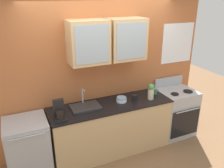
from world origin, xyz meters
TOP-DOWN VIEW (x-y plane):
  - ground_plane at (0.00, 0.00)m, footprint 10.00×10.00m
  - back_wall_unit at (0.01, 0.31)m, footprint 3.78×0.49m
  - counter at (0.00, 0.00)m, footprint 2.05×0.64m
  - stove_range at (1.35, -0.00)m, footprint 0.67×0.65m
  - sink_faucet at (-0.42, 0.05)m, footprint 0.46×0.33m
  - bowl_stack at (0.20, 0.02)m, footprint 0.17×0.17m
  - vase at (0.70, -0.09)m, footprint 0.11×0.11m
  - cup_near_sink at (0.90, 0.06)m, footprint 0.10×0.07m
  - cup_near_bowls at (0.43, -0.02)m, footprint 0.11×0.07m
  - dishwasher at (-1.35, -0.00)m, footprint 0.61×0.62m
  - coffee_maker at (-0.87, -0.13)m, footprint 0.17×0.20m

SIDE VIEW (x-z plane):
  - ground_plane at x=0.00m, z-range 0.00..0.00m
  - dishwasher at x=-1.35m, z-range 0.00..0.89m
  - counter at x=0.00m, z-range 0.00..0.90m
  - stove_range at x=1.35m, z-range -0.08..0.99m
  - sink_faucet at x=-0.42m, z-range 0.77..1.06m
  - bowl_stack at x=0.20m, z-range 0.89..0.97m
  - cup_near_sink at x=0.90m, z-range 0.90..0.99m
  - cup_near_bowls at x=0.43m, z-range 0.89..0.99m
  - coffee_maker at x=-0.87m, z-range 0.86..1.15m
  - vase at x=0.70m, z-range 0.90..1.18m
  - back_wall_unit at x=0.01m, z-range 0.13..2.81m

